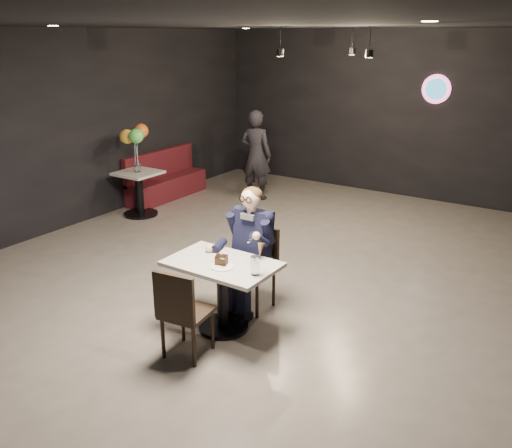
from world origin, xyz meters
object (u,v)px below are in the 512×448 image
Objects in this scene: seated_man at (253,248)px; booth_bench at (166,175)px; chair_far at (253,270)px; main_table at (223,296)px; chair_near at (187,310)px; balloon_vase at (138,167)px; sundae_glass at (255,266)px; side_table at (139,192)px; passerby at (256,155)px.

seated_man is 4.60m from booth_bench.
seated_man reaches higher than chair_far.
chair_near reaches higher than main_table.
sundae_glass is at bearing -30.95° from balloon_vase.
chair_near is 4.44m from balloon_vase.
sundae_glass reaches higher than main_table.
chair_far is 0.52× the size of booth_bench.
chair_near is 1.13× the size of side_table.
passerby is at bearing 108.64° from chair_near.
sundae_glass is (0.44, -0.62, 0.38)m from chair_far.
balloon_vase is (0.00, 0.00, 0.42)m from side_table.
booth_bench is (-3.72, 3.81, -0.02)m from chair_near.
seated_man is 0.88× the size of passerby.
chair_near is 0.64× the size of seated_man.
chair_near is at bearing -90.00° from chair_far.
balloon_vase is at bearing 52.30° from passerby.
seated_man is 1.76× the size of side_table.
main_table is 0.65m from seated_man.
chair_near is 0.56× the size of passerby.
side_table is at bearing 153.59° from chair_far.
seated_man reaches higher than chair_near.
seated_man is at bearing -35.97° from booth_bench.
sundae_glass is at bearing -38.55° from booth_bench.
chair_far is at bearing 114.78° from passerby.
passerby reaches higher than booth_bench.
chair_far reaches higher than booth_bench.
sundae_glass is (0.44, 0.49, 0.38)m from chair_near.
booth_bench is 1.70m from passerby.
passerby is (-2.33, 4.16, 0.44)m from main_table.
chair_far and chair_near have the same top height.
main_table is 1.35× the size of side_table.
passerby reaches higher than chair_far.
passerby reaches higher than balloon_vase.
passerby is (-2.77, 4.22, -0.03)m from sundae_glass.
sundae_glass is 1.21× the size of balloon_vase.
passerby is (-2.33, 3.61, 0.36)m from chair_far.
seated_man is 4.30m from passerby.
main_table is at bearing -90.00° from chair_far.
booth_bench is 11.27× the size of balloon_vase.
chair_near is 5.32m from booth_bench.
side_table is at bearing 0.00° from balloon_vase.
seated_man reaches higher than side_table.
balloon_vase reaches higher than booth_bench.
main_table is 4.94m from booth_bench.
main_table is 0.56m from chair_near.
chair_near is (-0.00, -0.56, 0.09)m from main_table.
passerby is (1.08, 1.91, 0.41)m from side_table.
balloon_vase is (-3.86, 2.31, -0.02)m from sundae_glass.
side_table is at bearing 153.59° from seated_man.
chair_near is at bearing -39.39° from balloon_vase.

